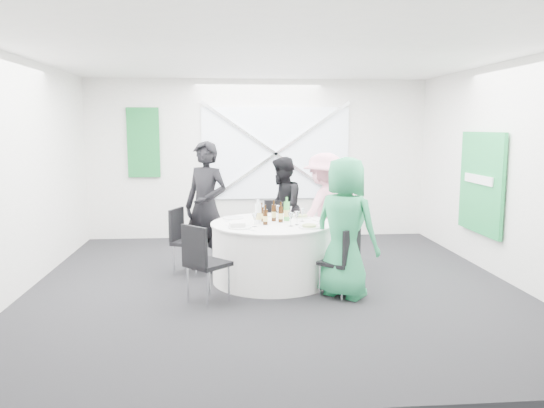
{
  "coord_description": "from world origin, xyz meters",
  "views": [
    {
      "loc": [
        -0.57,
        -6.42,
        1.97
      ],
      "look_at": [
        0.0,
        0.2,
        1.0
      ],
      "focal_mm": 35.0,
      "sensor_mm": 36.0,
      "label": 1
    }
  ],
  "objects": [
    {
      "name": "floor",
      "position": [
        0.0,
        0.0,
        0.0
      ],
      "size": [
        6.0,
        6.0,
        0.0
      ],
      "primitive_type": "plane",
      "color": "black",
      "rests_on": "ground"
    },
    {
      "name": "ceiling",
      "position": [
        0.0,
        0.0,
        2.8
      ],
      "size": [
        6.0,
        6.0,
        0.0
      ],
      "primitive_type": "plane",
      "rotation": [
        3.14,
        0.0,
        0.0
      ],
      "color": "white",
      "rests_on": "wall_back"
    },
    {
      "name": "wall_back",
      "position": [
        0.0,
        3.0,
        1.4
      ],
      "size": [
        6.0,
        0.0,
        6.0
      ],
      "primitive_type": "plane",
      "rotation": [
        1.57,
        0.0,
        0.0
      ],
      "color": "white",
      "rests_on": "floor"
    },
    {
      "name": "wall_front",
      "position": [
        0.0,
        -3.0,
        1.4
      ],
      "size": [
        6.0,
        0.0,
        6.0
      ],
      "primitive_type": "plane",
      "rotation": [
        -1.57,
        0.0,
        0.0
      ],
      "color": "white",
      "rests_on": "floor"
    },
    {
      "name": "wall_left",
      "position": [
        -3.0,
        0.0,
        1.4
      ],
      "size": [
        0.0,
        6.0,
        6.0
      ],
      "primitive_type": "plane",
      "rotation": [
        1.57,
        0.0,
        1.57
      ],
      "color": "white",
      "rests_on": "floor"
    },
    {
      "name": "wall_right",
      "position": [
        3.0,
        0.0,
        1.4
      ],
      "size": [
        0.0,
        6.0,
        6.0
      ],
      "primitive_type": "plane",
      "rotation": [
        1.57,
        0.0,
        -1.57
      ],
      "color": "white",
      "rests_on": "floor"
    },
    {
      "name": "window_panel",
      "position": [
        0.3,
        2.96,
        1.5
      ],
      "size": [
        2.6,
        0.03,
        1.6
      ],
      "primitive_type": "cube",
      "color": "silver",
      "rests_on": "wall_back"
    },
    {
      "name": "window_brace_a",
      "position": [
        0.3,
        2.92,
        1.5
      ],
      "size": [
        2.63,
        0.05,
        1.84
      ],
      "primitive_type": "cube",
      "rotation": [
        0.0,
        0.97,
        0.0
      ],
      "color": "silver",
      "rests_on": "window_panel"
    },
    {
      "name": "window_brace_b",
      "position": [
        0.3,
        2.92,
        1.5
      ],
      "size": [
        2.63,
        0.05,
        1.84
      ],
      "primitive_type": "cube",
      "rotation": [
        0.0,
        -0.97,
        0.0
      ],
      "color": "silver",
      "rests_on": "window_panel"
    },
    {
      "name": "green_banner",
      "position": [
        -2.0,
        2.95,
        1.7
      ],
      "size": [
        0.55,
        0.04,
        1.2
      ],
      "primitive_type": "cube",
      "color": "#135F2A",
      "rests_on": "wall_back"
    },
    {
      "name": "green_sign",
      "position": [
        2.94,
        0.6,
        1.2
      ],
      "size": [
        0.05,
        1.2,
        1.4
      ],
      "primitive_type": "cube",
      "color": "#198E41",
      "rests_on": "wall_right"
    },
    {
      "name": "banquet_table",
      "position": [
        0.0,
        0.2,
        0.38
      ],
      "size": [
        1.56,
        1.56,
        0.76
      ],
      "color": "silver",
      "rests_on": "floor"
    },
    {
      "name": "chair_back",
      "position": [
        0.16,
        1.35,
        0.51
      ],
      "size": [
        0.45,
        0.46,
        0.87
      ],
      "rotation": [
        0.0,
        0.0,
        -0.14
      ],
      "color": "black",
      "rests_on": "floor"
    },
    {
      "name": "chair_back_left",
      "position": [
        -1.15,
        0.67,
        0.51
      ],
      "size": [
        0.53,
        0.52,
        0.88
      ],
      "rotation": [
        0.0,
        0.0,
        1.18
      ],
      "color": "black",
      "rests_on": "floor"
    },
    {
      "name": "chair_back_right",
      "position": [
        0.93,
        0.66,
        0.49
      ],
      "size": [
        0.52,
        0.52,
        0.85
      ],
      "rotation": [
        0.0,
        0.0,
        -1.11
      ],
      "color": "black",
      "rests_on": "floor"
    },
    {
      "name": "chair_front_right",
      "position": [
        0.77,
        -0.54,
        0.47
      ],
      "size": [
        0.52,
        0.52,
        0.82
      ],
      "rotation": [
        0.0,
        0.0,
        3.95
      ],
      "color": "black",
      "rests_on": "floor"
    },
    {
      "name": "chair_front_left",
      "position": [
        -0.85,
        -0.63,
        0.53
      ],
      "size": [
        0.58,
        0.58,
        0.9
      ],
      "rotation": [
        0.0,
        0.0,
        2.35
      ],
      "color": "black",
      "rests_on": "floor"
    },
    {
      "name": "person_man_back_left",
      "position": [
        -0.85,
        0.76,
        0.89
      ],
      "size": [
        0.78,
        0.71,
        1.78
      ],
      "primitive_type": "imported",
      "rotation": [
        0.0,
        0.0,
        -0.58
      ],
      "color": "black",
      "rests_on": "floor"
    },
    {
      "name": "person_man_back",
      "position": [
        0.26,
        1.45,
        0.76
      ],
      "size": [
        0.55,
        0.81,
        1.53
      ],
      "primitive_type": "imported",
      "rotation": [
        0.0,
        0.0,
        -1.77
      ],
      "color": "black",
      "rests_on": "floor"
    },
    {
      "name": "person_woman_pink",
      "position": [
        0.8,
        0.87,
        0.81
      ],
      "size": [
        1.11,
        1.04,
        1.61
      ],
      "primitive_type": "imported",
      "rotation": [
        0.0,
        0.0,
        -2.44
      ],
      "color": "pink",
      "rests_on": "floor"
    },
    {
      "name": "person_woman_green",
      "position": [
        0.79,
        -0.51,
        0.82
      ],
      "size": [
        0.94,
        0.92,
        1.64
      ],
      "primitive_type": "imported",
      "rotation": [
        0.0,
        0.0,
        2.41
      ],
      "color": "#258A55",
      "rests_on": "floor"
    },
    {
      "name": "plate_back",
      "position": [
        0.01,
        0.75,
        0.77
      ],
      "size": [
        0.28,
        0.28,
        0.01
      ],
      "color": "white",
      "rests_on": "banquet_table"
    },
    {
      "name": "plate_back_left",
      "position": [
        -0.49,
        0.56,
        0.77
      ],
      "size": [
        0.28,
        0.28,
        0.01
      ],
      "color": "white",
      "rests_on": "banquet_table"
    },
    {
      "name": "plate_back_right",
      "position": [
        0.42,
        0.55,
        0.78
      ],
      "size": [
        0.26,
        0.26,
        0.04
      ],
      "color": "white",
      "rests_on": "banquet_table"
    },
    {
      "name": "plate_front_right",
      "position": [
        0.42,
        -0.18,
        0.78
      ],
      "size": [
        0.26,
        0.26,
        0.04
      ],
      "color": "white",
      "rests_on": "banquet_table"
    },
    {
      "name": "plate_front_left",
      "position": [
        -0.42,
        -0.12,
        0.77
      ],
      "size": [
        0.28,
        0.28,
        0.01
      ],
      "color": "white",
      "rests_on": "banquet_table"
    },
    {
      "name": "napkin",
      "position": [
        -0.45,
        -0.12,
        0.8
      ],
      "size": [
        0.2,
        0.15,
        0.05
      ],
      "primitive_type": "cube",
      "rotation": [
        0.0,
        0.0,
        0.2
      ],
      "color": "silver",
      "rests_on": "plate_front_left"
    },
    {
      "name": "beer_bottle_a",
      "position": [
        -0.13,
        0.3,
        0.85
      ],
      "size": [
        0.06,
        0.06,
        0.24
      ],
      "color": "#3A1E0A",
      "rests_on": "banquet_table"
    },
    {
      "name": "beer_bottle_b",
      "position": [
        0.03,
        0.31,
        0.87
      ],
      "size": [
        0.06,
        0.06,
        0.28
      ],
      "color": "#3A1E0A",
      "rests_on": "banquet_table"
    },
    {
      "name": "beer_bottle_c",
      "position": [
        0.11,
        0.21,
        0.86
      ],
      "size": [
        0.06,
        0.06,
        0.26
      ],
      "color": "#3A1E0A",
      "rests_on": "banquet_table"
    },
    {
      "name": "beer_bottle_d",
      "position": [
        -0.1,
        0.06,
        0.86
      ],
      "size": [
        0.06,
        0.06,
        0.25
      ],
      "color": "#3A1E0A",
      "rests_on": "banquet_table"
    },
    {
      "name": "green_water_bottle",
      "position": [
        0.2,
        0.32,
        0.88
      ],
      "size": [
        0.08,
        0.08,
        0.31
      ],
      "color": "green",
      "rests_on": "banquet_table"
    },
    {
      "name": "clear_water_bottle",
      "position": [
        -0.18,
        0.14,
        0.88
      ],
      "size": [
        0.08,
        0.08,
        0.31
      ],
      "color": "white",
      "rests_on": "banquet_table"
    },
    {
      "name": "wine_glass_a",
      "position": [
        -0.11,
        0.54,
        0.88
      ],
      "size": [
        0.07,
        0.07,
        0.17
      ],
      "color": "white",
      "rests_on": "banquet_table"
    },
    {
      "name": "wine_glass_b",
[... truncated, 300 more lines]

